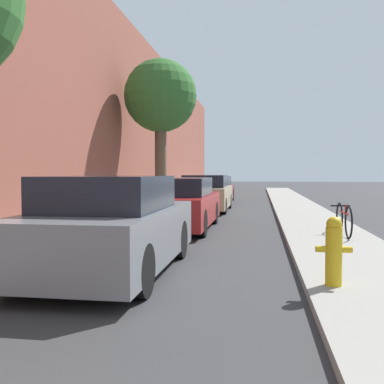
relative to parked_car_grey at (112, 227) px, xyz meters
name	(u,v)px	position (x,y,z in m)	size (l,w,h in m)	color
ground_plane	(222,216)	(0.91, 9.15, -0.71)	(120.00, 120.00, 0.00)	#333335
sidewalk_left	(143,213)	(-1.99, 9.15, -0.65)	(2.00, 52.00, 0.12)	gray
sidewalk_right	(306,215)	(3.81, 9.15, -0.65)	(2.00, 52.00, 0.12)	gray
building_facade_left	(107,110)	(-3.34, 9.15, 3.11)	(0.70, 52.00, 7.64)	brown
parked_car_grey	(112,227)	(0.00, 0.00, 0.00)	(1.80, 4.13, 1.49)	black
parked_car_red	(181,205)	(0.12, 5.28, -0.04)	(1.70, 4.49, 1.40)	black
parked_car_champagne	(206,194)	(0.12, 11.09, -0.02)	(1.80, 4.53, 1.44)	black
parked_car_maroon	(215,190)	(-0.04, 16.22, -0.06)	(1.72, 4.52, 1.36)	black
street_tree_far	(160,98)	(-1.42, 9.60, 3.59)	(2.69, 2.69, 5.61)	brown
fire_hydrant	(334,250)	(3.15, -0.74, -0.14)	(0.44, 0.20, 0.87)	gold
bicycle	(344,219)	(4.11, 3.87, -0.23)	(0.44, 1.74, 0.71)	black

